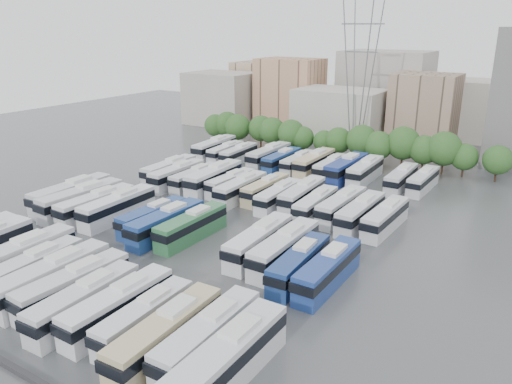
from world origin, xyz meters
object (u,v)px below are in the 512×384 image
Objects in this scene: electricity_pylon at (360,64)px; bus_r3_s9 at (346,168)px; bus_r1_s1 at (81,200)px; bus_r2_s3 at (195,178)px; bus_r2_s12 at (360,213)px; bus_r3_s4 at (269,156)px; bus_r2_s2 at (177,175)px; bus_r0_s7 at (73,286)px; bus_r2_s7 at (265,189)px; bus_r2_s6 at (241,188)px; bus_r1_s13 at (328,270)px; bus_r0_s10 at (145,317)px; bus_r3_s13 at (423,181)px; bus_r2_s5 at (230,183)px; bus_r2_s11 at (341,206)px; bus_r3_s0 at (214,147)px; bus_r0_s13 at (228,359)px; bus_r3_s2 at (239,154)px; bus_r1_s2 at (96,205)px; bus_r2_s1 at (170,170)px; bus_r1_s5 at (153,217)px; bus_r2_s10 at (316,205)px; bus_r3_s12 at (401,178)px; bus_r3_s10 at (365,171)px; bus_r1_s11 at (284,248)px; bus_r3_s5 at (282,160)px; bus_r1_s3 at (118,207)px; bus_r1_s6 at (166,223)px; bus_r2_s8 at (278,196)px; bus_r0_s12 at (208,336)px; bus_r0_s5 at (32,269)px; bus_r0_s8 at (85,302)px; bus_r1_s7 at (192,226)px; bus_r0_s6 at (52,277)px; bus_r2_s9 at (302,195)px; bus_r3_s7 at (314,162)px; bus_r3_s6 at (298,162)px; bus_r2_s4 at (214,178)px; bus_r3_s1 at (226,152)px; bus_r3_s8 at (331,167)px; bus_r1_s0 at (71,194)px; bus_r1_s12 at (299,264)px; bus_r0_s4 at (18,258)px.

bus_r3_s9 is (6.20, -19.84, -16.59)m from electricity_pylon.
bus_r2_s3 is (6.50, 18.36, -0.31)m from bus_r1_s1.
electricity_pylon is 2.75× the size of bus_r2_s12.
electricity_pylon reaches higher than bus_r3_s4.
bus_r0_s7 is at bearing -64.87° from bus_r2_s2.
bus_r2_s6 is at bearing -145.67° from bus_r2_s7.
bus_r3_s9 is at bearing 109.70° from bus_r1_s13.
bus_r3_s13 reaches higher than bus_r0_s10.
bus_r2_s11 is (19.98, -1.06, 0.19)m from bus_r2_s5.
bus_r3_s4 is at bearing -1.98° from bus_r3_s0.
bus_r0_s13 reaches higher than bus_r3_s2.
bus_r1_s2 is 1.14× the size of bus_r2_s7.
bus_r2_s1 is at bearing 93.22° from bus_r1_s1.
bus_r1_s5 is (-7.04, -55.30, -16.92)m from electricity_pylon.
bus_r3_s12 reaches higher than bus_r2_s10.
bus_r3_s10 reaches higher than bus_r2_s2.
bus_r2_s11 reaches higher than bus_r3_s2.
bus_r3_s9 is (22.91, 0.39, 0.36)m from bus_r3_s2.
bus_r1_s1 reaches higher than bus_r1_s11.
bus_r1_s13 is at bearing -69.14° from bus_r2_s11.
bus_r3_s10 is (16.36, 0.94, 0.13)m from bus_r3_s5.
bus_r1_s3 is 1.15× the size of bus_r3_s2.
bus_r1_s6 reaches higher than bus_r2_s8.
bus_r2_s2 is (-30.05, 16.23, -0.08)m from bus_r1_s11.
electricity_pylon reaches higher than bus_r0_s12.
bus_r0_s5 is at bearing -95.48° from electricity_pylon.
bus_r0_s12 is 3.66m from bus_r0_s13.
bus_r0_s8 is at bearing -101.88° from bus_r2_s10.
bus_r1_s2 is 25.57m from bus_r2_s7.
bus_r1_s7 is at bearing -74.27° from bus_r3_s4.
bus_r0_s6 reaches higher than bus_r3_s13.
bus_r2_s11 is (6.90, -1.30, -0.01)m from bus_r2_s9.
bus_r3_s7 is (6.44, 1.03, 0.19)m from bus_r3_s5.
bus_r3_s6 is (6.68, -0.39, -0.30)m from bus_r3_s4.
bus_r1_s2 reaches higher than bus_r2_s6.
bus_r2_s4 is 16.38m from bus_r2_s9.
bus_r2_s6 is 27.35m from bus_r3_s12.
bus_r0_s10 is 46.99m from bus_r2_s1.
bus_r3_s1 is (-16.35, 18.74, -0.15)m from bus_r2_s6.
bus_r3_s5 is at bearing 92.51° from bus_r2_s5.
bus_r3_s12 is (13.02, -0.44, 0.07)m from bus_r3_s8.
bus_r1_s2 is 36.19m from bus_r3_s2.
bus_r3_s0 is at bearing 178.73° from bus_r3_s12.
bus_r1_s13 is (42.74, -1.46, -0.21)m from bus_r1_s0.
bus_r1_s7 is 16.71m from bus_r1_s12.
bus_r2_s2 is at bearing -168.65° from bus_r2_s3.
bus_r0_s4 is 36.14m from bus_r2_s5.
bus_r0_s13 is at bearing -3.38° from bus_r0_s6.
bus_r3_s10 reaches higher than bus_r1_s7.
bus_r1_s2 reaches higher than bus_r2_s11.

